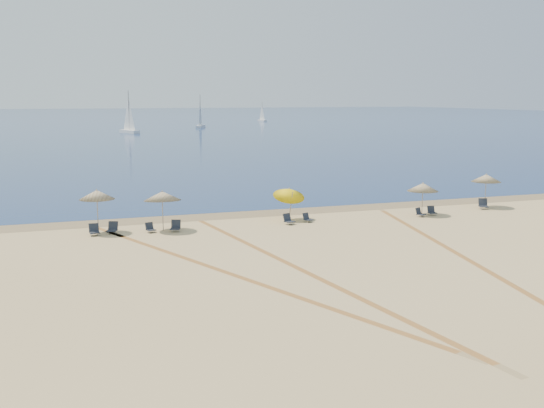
{
  "coord_description": "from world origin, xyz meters",
  "views": [
    {
      "loc": [
        -12.98,
        -18.28,
        8.07
      ],
      "look_at": [
        0.0,
        20.0,
        1.3
      ],
      "focal_mm": 42.64,
      "sensor_mm": 36.0,
      "label": 1
    }
  ],
  "objects_px": {
    "chair_2": "(94,230)",
    "chair_4": "(150,228)",
    "sailboat_1": "(200,118)",
    "chair_6": "(288,220)",
    "chair_8": "(420,213)",
    "umbrella_2": "(162,196)",
    "umbrella_5": "(486,178)",
    "sailboat_2": "(262,115)",
    "chair_5": "(176,226)",
    "umbrella_3": "(289,193)",
    "chair_7": "(307,218)",
    "chair_3": "(112,228)",
    "chair_10": "(483,204)",
    "chair_9": "(432,211)",
    "umbrella_1": "(97,195)",
    "sailboat_0": "(129,120)",
    "umbrella_4": "(423,187)"
  },
  "relations": [
    {
      "from": "chair_2",
      "to": "chair_4",
      "type": "bearing_deg",
      "value": -7.4
    },
    {
      "from": "sailboat_1",
      "to": "chair_6",
      "type": "bearing_deg",
      "value": -75.89
    },
    {
      "from": "chair_4",
      "to": "chair_8",
      "type": "distance_m",
      "value": 18.08
    },
    {
      "from": "umbrella_2",
      "to": "chair_4",
      "type": "relative_size",
      "value": 3.6
    },
    {
      "from": "umbrella_2",
      "to": "umbrella_5",
      "type": "relative_size",
      "value": 0.99
    },
    {
      "from": "chair_6",
      "to": "sailboat_2",
      "type": "distance_m",
      "value": 169.88
    },
    {
      "from": "chair_5",
      "to": "sailboat_2",
      "type": "bearing_deg",
      "value": 90.78
    },
    {
      "from": "umbrella_2",
      "to": "chair_4",
      "type": "distance_m",
      "value": 2.06
    },
    {
      "from": "umbrella_3",
      "to": "umbrella_5",
      "type": "xyz_separation_m",
      "value": [
        15.37,
        0.05,
        0.33
      ]
    },
    {
      "from": "chair_7",
      "to": "sailboat_2",
      "type": "relative_size",
      "value": 0.11
    },
    {
      "from": "chair_3",
      "to": "chair_10",
      "type": "bearing_deg",
      "value": 22.92
    },
    {
      "from": "chair_9",
      "to": "umbrella_3",
      "type": "bearing_deg",
      "value": 178.33
    },
    {
      "from": "umbrella_1",
      "to": "sailboat_1",
      "type": "distance_m",
      "value": 131.09
    },
    {
      "from": "umbrella_5",
      "to": "chair_4",
      "type": "xyz_separation_m",
      "value": [
        -24.63,
        -1.05,
        -1.9
      ]
    },
    {
      "from": "chair_4",
      "to": "chair_8",
      "type": "bearing_deg",
      "value": -19.24
    },
    {
      "from": "chair_6",
      "to": "chair_7",
      "type": "bearing_deg",
      "value": -8.43
    },
    {
      "from": "chair_4",
      "to": "chair_5",
      "type": "height_order",
      "value": "chair_5"
    },
    {
      "from": "chair_8",
      "to": "sailboat_0",
      "type": "distance_m",
      "value": 108.46
    },
    {
      "from": "chair_8",
      "to": "sailboat_2",
      "type": "relative_size",
      "value": 0.12
    },
    {
      "from": "chair_9",
      "to": "chair_3",
      "type": "bearing_deg",
      "value": -175.86
    },
    {
      "from": "umbrella_2",
      "to": "sailboat_0",
      "type": "distance_m",
      "value": 107.66
    },
    {
      "from": "umbrella_2",
      "to": "chair_10",
      "type": "relative_size",
      "value": 2.71
    },
    {
      "from": "chair_5",
      "to": "umbrella_1",
      "type": "bearing_deg",
      "value": -173.11
    },
    {
      "from": "chair_8",
      "to": "chair_10",
      "type": "xyz_separation_m",
      "value": [
        5.97,
        1.17,
        0.07
      ]
    },
    {
      "from": "chair_5",
      "to": "sailboat_1",
      "type": "height_order",
      "value": "sailboat_1"
    },
    {
      "from": "umbrella_4",
      "to": "sailboat_0",
      "type": "xyz_separation_m",
      "value": [
        -7.68,
        107.66,
        0.88
      ]
    },
    {
      "from": "sailboat_2",
      "to": "chair_8",
      "type": "bearing_deg",
      "value": -114.56
    },
    {
      "from": "chair_2",
      "to": "umbrella_3",
      "type": "bearing_deg",
      "value": -0.13
    },
    {
      "from": "chair_10",
      "to": "chair_2",
      "type": "bearing_deg",
      "value": -155.85
    },
    {
      "from": "umbrella_3",
      "to": "chair_6",
      "type": "distance_m",
      "value": 2.1
    },
    {
      "from": "umbrella_2",
      "to": "chair_8",
      "type": "bearing_deg",
      "value": -3.36
    },
    {
      "from": "chair_2",
      "to": "chair_4",
      "type": "relative_size",
      "value": 1.02
    },
    {
      "from": "umbrella_1",
      "to": "umbrella_4",
      "type": "relative_size",
      "value": 1.17
    },
    {
      "from": "chair_8",
      "to": "umbrella_4",
      "type": "bearing_deg",
      "value": 23.74
    },
    {
      "from": "umbrella_4",
      "to": "sailboat_2",
      "type": "xyz_separation_m",
      "value": [
        40.66,
        162.05,
        -0.01
      ]
    },
    {
      "from": "chair_4",
      "to": "chair_9",
      "type": "xyz_separation_m",
      "value": [
        19.18,
        -0.44,
        0.01
      ]
    },
    {
      "from": "umbrella_1",
      "to": "chair_10",
      "type": "xyz_separation_m",
      "value": [
        27.0,
        -0.42,
        -1.97
      ]
    },
    {
      "from": "umbrella_3",
      "to": "chair_7",
      "type": "height_order",
      "value": "umbrella_3"
    },
    {
      "from": "umbrella_5",
      "to": "chair_4",
      "type": "relative_size",
      "value": 3.64
    },
    {
      "from": "umbrella_3",
      "to": "sailboat_1",
      "type": "height_order",
      "value": "sailboat_1"
    },
    {
      "from": "umbrella_5",
      "to": "sailboat_1",
      "type": "relative_size",
      "value": 0.3
    },
    {
      "from": "umbrella_2",
      "to": "umbrella_3",
      "type": "height_order",
      "value": "umbrella_2"
    },
    {
      "from": "chair_4",
      "to": "chair_8",
      "type": "xyz_separation_m",
      "value": [
        18.07,
        -0.73,
        0.0
      ]
    },
    {
      "from": "umbrella_4",
      "to": "chair_6",
      "type": "height_order",
      "value": "umbrella_4"
    },
    {
      "from": "chair_3",
      "to": "chair_6",
      "type": "bearing_deg",
      "value": 18.78
    },
    {
      "from": "chair_4",
      "to": "sailboat_2",
      "type": "bearing_deg",
      "value": 52.97
    },
    {
      "from": "chair_5",
      "to": "sailboat_0",
      "type": "distance_m",
      "value": 108.11
    },
    {
      "from": "chair_10",
      "to": "sailboat_2",
      "type": "bearing_deg",
      "value": 101.35
    },
    {
      "from": "chair_3",
      "to": "sailboat_2",
      "type": "relative_size",
      "value": 0.13
    },
    {
      "from": "sailboat_0",
      "to": "chair_5",
      "type": "bearing_deg",
      "value": -118.36
    }
  ]
}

